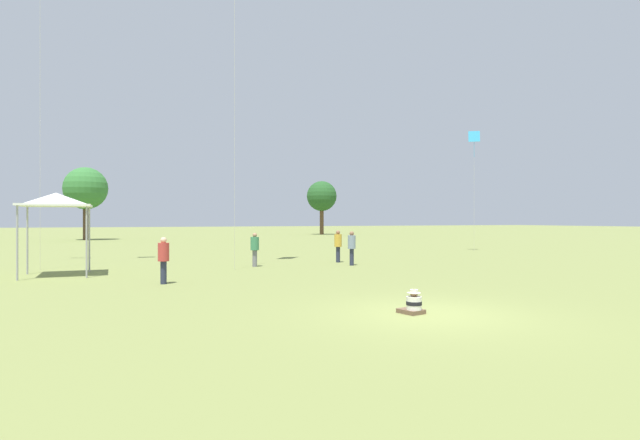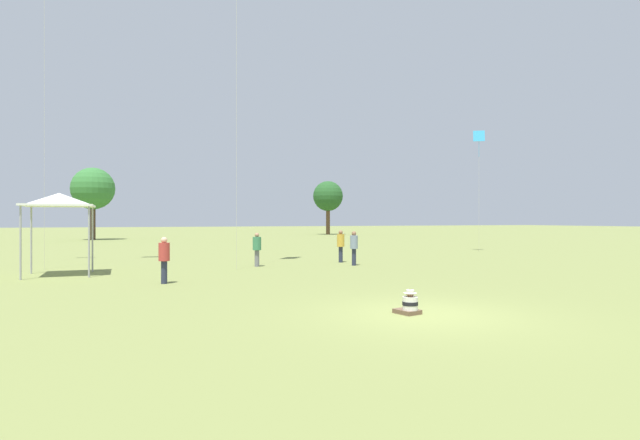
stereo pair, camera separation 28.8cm
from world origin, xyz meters
name	(u,v)px [view 2 (the right image)]	position (x,y,z in m)	size (l,w,h in m)	color
ground_plane	(426,315)	(0.00, 0.00, 0.00)	(300.00, 300.00, 0.00)	olive
seated_toddler	(409,304)	(-0.33, 0.20, 0.23)	(0.56, 0.64, 0.58)	brown
person_standing_0	(354,245)	(3.82, 11.79, 0.98)	(0.52, 0.52, 1.65)	#282D42
person_standing_1	(257,247)	(-0.65, 12.99, 0.93)	(0.40, 0.40, 1.59)	slate
person_standing_2	(164,256)	(-5.20, 8.06, 0.95)	(0.53, 0.53, 1.61)	#282D42
person_standing_3	(341,243)	(3.95, 13.63, 0.98)	(0.54, 0.54, 1.66)	#282D42
canopy_tent	(59,201)	(-8.84, 12.24, 2.96)	(2.54, 2.54, 3.25)	white
kite_2	(479,141)	(16.23, 17.86, 7.62)	(0.73, 0.57, 8.32)	#339EDB
distant_tree_0	(328,196)	(22.01, 58.50, 5.66)	(4.45, 4.45, 7.95)	brown
distant_tree_1	(93,189)	(-9.43, 49.89, 5.57)	(4.56, 4.56, 7.89)	#473323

